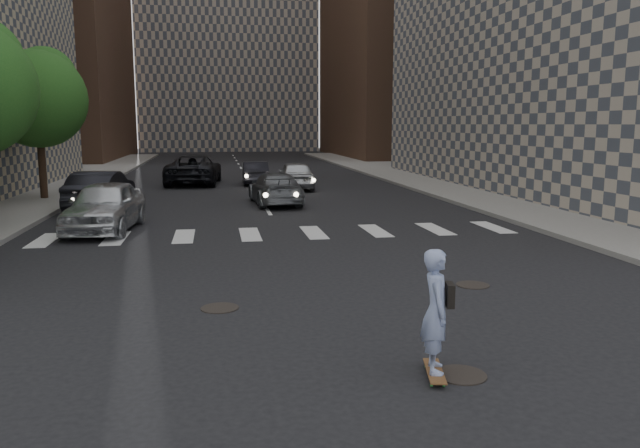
% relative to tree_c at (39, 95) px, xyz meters
% --- Properties ---
extents(ground, '(160.00, 160.00, 0.00)m').
position_rel_tree_c_xyz_m(ground, '(9.45, -19.14, -4.65)').
color(ground, black).
rests_on(ground, ground).
extents(sidewalk_right, '(13.00, 80.00, 0.15)m').
position_rel_tree_c_xyz_m(sidewalk_right, '(23.95, 0.86, -4.57)').
color(sidewalk_right, gray).
rests_on(sidewalk_right, ground).
extents(tree_c, '(4.20, 4.20, 6.60)m').
position_rel_tree_c_xyz_m(tree_c, '(0.00, 0.00, 0.00)').
color(tree_c, '#382619').
rests_on(tree_c, sidewalk_left).
extents(manhole_a, '(0.70, 0.70, 0.02)m').
position_rel_tree_c_xyz_m(manhole_a, '(10.65, -21.64, -4.64)').
color(manhole_a, black).
rests_on(manhole_a, ground).
extents(manhole_b, '(0.70, 0.70, 0.02)m').
position_rel_tree_c_xyz_m(manhole_b, '(7.45, -17.94, -4.64)').
color(manhole_b, black).
rests_on(manhole_b, ground).
extents(manhole_c, '(0.70, 0.70, 0.02)m').
position_rel_tree_c_xyz_m(manhole_c, '(12.75, -17.14, -4.64)').
color(manhole_c, black).
rests_on(manhole_c, ground).
extents(skateboarder, '(0.52, 0.91, 1.76)m').
position_rel_tree_c_xyz_m(skateboarder, '(10.29, -21.62, -3.72)').
color(skateboarder, brown).
rests_on(skateboarder, ground).
extents(silver_sedan, '(2.33, 4.86, 1.60)m').
position_rel_tree_c_xyz_m(silver_sedan, '(3.95, -8.70, -3.85)').
color(silver_sedan, silver).
rests_on(silver_sedan, ground).
extents(traffic_car_a, '(2.14, 4.86, 1.55)m').
position_rel_tree_c_xyz_m(traffic_car_a, '(2.95, -3.51, -3.87)').
color(traffic_car_a, black).
rests_on(traffic_car_a, ground).
extents(traffic_car_b, '(2.20, 4.76, 1.35)m').
position_rel_tree_c_xyz_m(traffic_car_b, '(9.95, -2.94, -3.97)').
color(traffic_car_b, slate).
rests_on(traffic_car_b, ground).
extents(traffic_car_c, '(3.23, 6.16, 1.65)m').
position_rel_tree_c_xyz_m(traffic_car_c, '(6.27, 6.86, -3.82)').
color(traffic_car_c, black).
rests_on(traffic_car_c, ground).
extents(traffic_car_d, '(1.94, 4.43, 1.49)m').
position_rel_tree_c_xyz_m(traffic_car_d, '(11.63, 3.23, -3.90)').
color(traffic_car_d, '#B3B6BA').
rests_on(traffic_car_d, ground).
extents(traffic_car_e, '(1.44, 3.94, 1.29)m').
position_rel_tree_c_xyz_m(traffic_car_e, '(9.69, 6.26, -4.00)').
color(traffic_car_e, black).
rests_on(traffic_car_e, ground).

